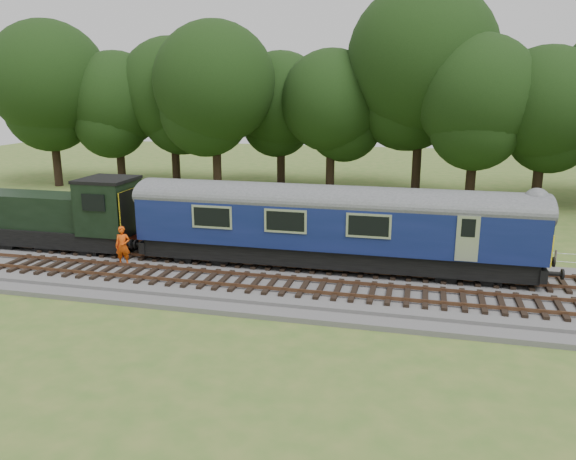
# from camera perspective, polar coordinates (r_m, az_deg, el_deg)

# --- Properties ---
(ground) EXTENTS (120.00, 120.00, 0.00)m
(ground) POSITION_cam_1_polar(r_m,az_deg,el_deg) (24.56, 8.85, -5.89)
(ground) COLOR #456B27
(ground) RESTS_ON ground
(ballast) EXTENTS (70.00, 7.00, 0.35)m
(ballast) POSITION_cam_1_polar(r_m,az_deg,el_deg) (24.50, 8.86, -5.50)
(ballast) COLOR #4C4C4F
(ballast) RESTS_ON ground
(track_north) EXTENTS (67.20, 2.40, 0.21)m
(track_north) POSITION_cam_1_polar(r_m,az_deg,el_deg) (25.74, 9.16, -3.97)
(track_north) COLOR black
(track_north) RESTS_ON ballast
(track_south) EXTENTS (67.20, 2.40, 0.21)m
(track_south) POSITION_cam_1_polar(r_m,az_deg,el_deg) (22.92, 8.53, -6.26)
(track_south) COLOR black
(track_south) RESTS_ON ballast
(fence) EXTENTS (64.00, 0.12, 1.00)m
(fence) POSITION_cam_1_polar(r_m,az_deg,el_deg) (28.82, 9.65, -2.87)
(fence) COLOR #6B6054
(fence) RESTS_ON ground
(tree_line) EXTENTS (70.00, 8.00, 18.00)m
(tree_line) POSITION_cam_1_polar(r_m,az_deg,el_deg) (45.82, 11.31, 3.44)
(tree_line) COLOR black
(tree_line) RESTS_ON ground
(dmu_railcar) EXTENTS (18.05, 2.86, 3.88)m
(dmu_railcar) POSITION_cam_1_polar(r_m,az_deg,el_deg) (25.39, 4.47, 1.06)
(dmu_railcar) COLOR black
(dmu_railcar) RESTS_ON ground
(shunter_loco) EXTENTS (8.91, 2.60, 3.38)m
(shunter_loco) POSITION_cam_1_polar(r_m,az_deg,el_deg) (30.91, -21.95, 1.24)
(shunter_loco) COLOR black
(shunter_loco) RESTS_ON ground
(worker) EXTENTS (0.77, 0.62, 1.86)m
(worker) POSITION_cam_1_polar(r_m,az_deg,el_deg) (27.05, -16.44, -1.57)
(worker) COLOR #E1480B
(worker) RESTS_ON ballast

